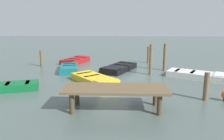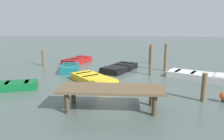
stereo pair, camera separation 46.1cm
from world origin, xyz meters
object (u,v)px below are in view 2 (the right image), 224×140
(mooring_piling_mid_right, at_px, (204,87))
(mooring_piling_mid_left, at_px, (150,55))
(rowboat_red, at_px, (77,60))
(rowboat_green, at_px, (1,86))
(marker_buoy, at_px, (224,96))
(dock_segment, at_px, (111,91))
(mooring_piling_near_right, at_px, (166,57))
(mooring_piling_far_right, at_px, (43,58))
(mooring_piling_far_left, at_px, (151,60))
(rowboat_white, at_px, (198,76))
(rowboat_yellow, at_px, (93,79))
(rowboat_black, at_px, (119,68))
(rowboat_teal, at_px, (70,68))

(mooring_piling_mid_right, xyz_separation_m, mooring_piling_mid_left, (1.56, -9.39, 0.06))
(rowboat_red, relative_size, rowboat_green, 0.81)
(mooring_piling_mid_left, height_order, marker_buoy, mooring_piling_mid_left)
(dock_segment, xyz_separation_m, marker_buoy, (-5.07, -1.18, -0.53))
(dock_segment, height_order, mooring_piling_near_right, mooring_piling_near_right)
(mooring_piling_far_right, relative_size, mooring_piling_far_left, 0.62)
(mooring_piling_mid_left, distance_m, marker_buoy, 9.79)
(dock_segment, height_order, rowboat_white, dock_segment)
(rowboat_yellow, bearing_deg, rowboat_red, 161.25)
(rowboat_black, xyz_separation_m, mooring_piling_far_right, (6.35, -1.42, 0.44))
(mooring_piling_near_right, height_order, marker_buoy, mooring_piling_near_right)
(rowboat_green, relative_size, marker_buoy, 7.87)
(dock_segment, relative_size, mooring_piling_near_right, 2.14)
(rowboat_red, height_order, mooring_piling_mid_right, mooring_piling_mid_right)
(mooring_piling_far_right, bearing_deg, mooring_piling_far_left, 163.22)
(mooring_piling_mid_right, bearing_deg, mooring_piling_near_right, -83.68)
(rowboat_red, distance_m, mooring_piling_mid_left, 6.47)
(dock_segment, bearing_deg, rowboat_yellow, -71.18)
(rowboat_green, bearing_deg, dock_segment, 142.84)
(dock_segment, distance_m, rowboat_yellow, 4.30)
(rowboat_green, bearing_deg, mooring_piling_near_right, -167.61)
(rowboat_yellow, distance_m, marker_buoy, 7.06)
(mooring_piling_far_right, distance_m, mooring_piling_mid_left, 9.09)
(marker_buoy, bearing_deg, rowboat_green, -5.38)
(rowboat_yellow, distance_m, mooring_piling_near_right, 6.13)
(rowboat_red, xyz_separation_m, mooring_piling_far_right, (2.46, 1.60, 0.44))
(rowboat_white, height_order, mooring_piling_far_left, mooring_piling_far_left)
(rowboat_green, relative_size, mooring_piling_far_left, 1.79)
(rowboat_green, bearing_deg, rowboat_yellow, -176.31)
(rowboat_red, bearing_deg, mooring_piling_near_right, -87.39)
(rowboat_teal, distance_m, mooring_piling_far_right, 3.19)
(rowboat_yellow, xyz_separation_m, mooring_piling_mid_left, (-4.01, -6.62, 0.51))
(rowboat_red, distance_m, rowboat_teal, 3.32)
(rowboat_green, height_order, mooring_piling_far_right, mooring_piling_far_right)
(dock_segment, bearing_deg, rowboat_green, -20.26)
(rowboat_teal, bearing_deg, rowboat_yellow, 25.05)
(dock_segment, xyz_separation_m, rowboat_yellow, (1.39, -4.02, -0.60))
(mooring_piling_mid_right, distance_m, marker_buoy, 0.96)
(rowboat_red, bearing_deg, dock_segment, -136.39)
(mooring_piling_near_right, distance_m, mooring_piling_mid_right, 6.44)
(mooring_piling_mid_left, bearing_deg, rowboat_yellow, 58.78)
(rowboat_red, xyz_separation_m, mooring_piling_near_right, (-7.31, 2.79, 0.80))
(rowboat_yellow, distance_m, rowboat_teal, 3.83)
(mooring_piling_far_right, bearing_deg, mooring_piling_near_right, 173.10)
(mooring_piling_near_right, xyz_separation_m, mooring_piling_mid_left, (0.85, -2.99, -0.29))
(rowboat_black, xyz_separation_m, mooring_piling_mid_right, (-4.12, 6.16, 0.45))
(rowboat_yellow, relative_size, marker_buoy, 7.18)
(dock_segment, height_order, mooring_piling_far_left, mooring_piling_far_left)
(mooring_piling_near_right, xyz_separation_m, marker_buoy, (-1.59, 6.48, -0.73))
(dock_segment, height_order, mooring_piling_mid_right, mooring_piling_mid_right)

